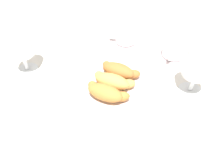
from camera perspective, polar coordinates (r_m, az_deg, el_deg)
The scene contains 9 objects.
ground_plane at distance 0.63m, azimuth -0.02°, elevation -2.13°, with size 2.20×2.20×0.00m, color silver.
pastry_plate at distance 0.62m, azimuth 0.00°, elevation -1.29°, with size 0.26×0.26×0.02m.
croissant_large at distance 0.57m, azimuth -1.71°, elevation -2.20°, with size 0.14×0.08×0.04m.
croissant_small at distance 0.61m, azimuth 0.12°, elevation 0.88°, with size 0.13×0.08×0.04m.
croissant_extra at distance 0.64m, azimuth 1.79°, elevation 3.63°, with size 0.14×0.07×0.04m.
coffee_cup_near at distance 0.78m, azimuth 15.94°, elevation 8.32°, with size 0.14×0.14×0.06m.
coffee_cup_far at distance 0.83m, azimuth 3.57°, elevation 12.15°, with size 0.14×0.14×0.06m.
juice_glass_left at distance 0.71m, azimuth -23.26°, elevation 9.57°, with size 0.08×0.08×0.14m.
juice_glass_right at distance 0.62m, azimuth 21.82°, elevation 4.59°, with size 0.08×0.08×0.14m.
Camera 1 is at (0.26, -0.37, 0.44)m, focal length 34.67 mm.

